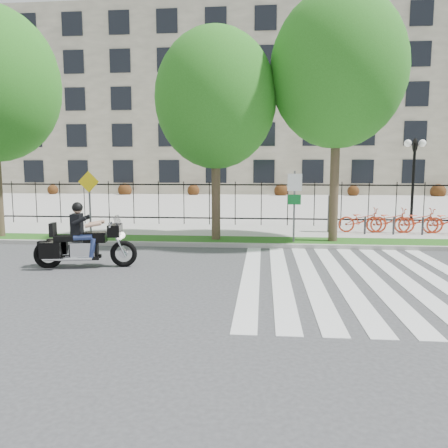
{
  "coord_description": "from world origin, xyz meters",
  "views": [
    {
      "loc": [
        2.5,
        -10.84,
        2.69
      ],
      "look_at": [
        1.24,
        3.0,
        0.96
      ],
      "focal_mm": 35.0,
      "sensor_mm": 36.0,
      "label": 1
    }
  ],
  "objects": [
    {
      "name": "bike_share_station",
      "position": [
        9.75,
        7.2,
        0.66
      ],
      "size": [
        8.93,
        0.87,
        1.5
      ],
      "color": "#2D2D33",
      "rests_on": "sidewalk"
    },
    {
      "name": "lamp_post_right",
      "position": [
        10.0,
        12.0,
        3.21
      ],
      "size": [
        1.06,
        0.7,
        4.25
      ],
      "color": "black",
      "rests_on": "ground"
    },
    {
      "name": "ground",
      "position": [
        0.0,
        0.0,
        0.0
      ],
      "size": [
        120.0,
        120.0,
        0.0
      ],
      "primitive_type": "plane",
      "color": "#373739",
      "rests_on": "ground"
    },
    {
      "name": "grass_verge",
      "position": [
        0.0,
        4.95,
        0.07
      ],
      "size": [
        60.0,
        1.5,
        0.15
      ],
      "primitive_type": "cube",
      "color": "#1B4812",
      "rests_on": "ground"
    },
    {
      "name": "iron_fence",
      "position": [
        0.0,
        9.2,
        1.15
      ],
      "size": [
        30.0,
        0.06,
        2.0
      ],
      "primitive_type": null,
      "color": "black",
      "rests_on": "sidewalk"
    },
    {
      "name": "plaza",
      "position": [
        0.0,
        25.0,
        0.05
      ],
      "size": [
        80.0,
        34.0,
        0.1
      ],
      "primitive_type": "cube",
      "color": "#A5A29A",
      "rests_on": "ground"
    },
    {
      "name": "motorcycle_rider",
      "position": [
        -2.4,
        0.62,
        0.73
      ],
      "size": [
        2.81,
        1.03,
        2.18
      ],
      "color": "black",
      "rests_on": "ground"
    },
    {
      "name": "street_tree_1",
      "position": [
        0.77,
        4.95,
        5.17
      ],
      "size": [
        4.3,
        4.3,
        7.51
      ],
      "color": "#3E2F22",
      "rests_on": "grass_verge"
    },
    {
      "name": "curb",
      "position": [
        0.0,
        4.1,
        0.07
      ],
      "size": [
        60.0,
        0.2,
        0.15
      ],
      "primitive_type": "cube",
      "color": "#9B9992",
      "rests_on": "ground"
    },
    {
      "name": "sign_pole_regulatory",
      "position": [
        3.58,
        4.58,
        1.74
      ],
      "size": [
        0.5,
        0.09,
        2.5
      ],
      "color": "#59595B",
      "rests_on": "grass_verge"
    },
    {
      "name": "crosswalk_stripes",
      "position": [
        4.83,
        0.0,
        0.01
      ],
      "size": [
        5.7,
        8.0,
        0.01
      ],
      "primitive_type": null,
      "color": "silver",
      "rests_on": "ground"
    },
    {
      "name": "sidewalk",
      "position": [
        0.0,
        7.45,
        0.07
      ],
      "size": [
        60.0,
        3.5,
        0.15
      ],
      "primitive_type": "cube",
      "color": "#A5A29A",
      "rests_on": "ground"
    },
    {
      "name": "office_building",
      "position": [
        0.0,
        44.92,
        9.97
      ],
      "size": [
        60.0,
        21.9,
        20.15
      ],
      "color": "gray",
      "rests_on": "ground"
    },
    {
      "name": "sign_pole_warning",
      "position": [
        -3.84,
        4.58,
        1.74
      ],
      "size": [
        0.78,
        0.09,
        2.49
      ],
      "color": "#59595B",
      "rests_on": "grass_verge"
    },
    {
      "name": "street_tree_2",
      "position": [
        4.99,
        4.95,
        6.08
      ],
      "size": [
        4.65,
        4.65,
        8.62
      ],
      "color": "#3E2F22",
      "rests_on": "grass_verge"
    }
  ]
}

